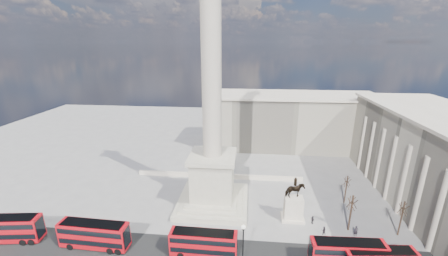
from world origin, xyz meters
The scene contains 17 objects.
ground centered at (0.00, 0.00, 0.00)m, with size 180.00×180.00×0.00m, color gray.
nelsons_column centered at (0.00, 5.00, 12.92)m, with size 14.00×14.00×49.85m.
balustrade_wall centered at (0.00, 16.00, 0.55)m, with size 40.00×0.60×1.10m, color beige.
building_east centered at (45.00, 10.00, 9.32)m, with size 19.00×46.00×18.60m.
building_northeast centered at (20.00, 40.00, 8.32)m, with size 51.00×17.00×16.60m.
red_bus_a centered at (-17.17, -9.33, 2.36)m, with size 11.19×3.02×4.50m.
red_bus_b centered at (0.52, -9.41, 2.20)m, with size 10.36×2.59×4.19m.
red_bus_c centered at (21.77, -9.68, 2.25)m, with size 10.65×2.81×4.29m.
red_bus_e centered at (-32.43, -9.32, 2.38)m, with size 11.41×3.94×4.53m.
victorian_lamp centered at (6.52, -10.63, 3.98)m, with size 0.58×0.58×6.75m.
equestrian_statue centered at (15.50, 1.09, 3.03)m, with size 4.18×3.13×8.65m.
bare_tree_near centered at (32.93, -1.73, 5.42)m, with size 1.57×1.57×6.88m.
bare_tree_mid centered at (24.87, -1.16, 5.69)m, with size 1.91×1.91×7.23m.
bare_tree_far centered at (26.94, 7.69, 5.05)m, with size 1.57×1.57×6.40m.
pedestrian_walking centered at (25.57, -2.69, 0.96)m, with size 0.70×0.46×1.92m, color black.
pedestrian_standing centered at (20.22, -2.75, 0.77)m, with size 0.75×0.58×1.54m, color black.
pedestrian_crossing centered at (18.92, -0.04, 0.82)m, with size 0.96×0.40×1.64m, color black.
Camera 1 is at (6.85, -43.87, 31.72)m, focal length 22.00 mm.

